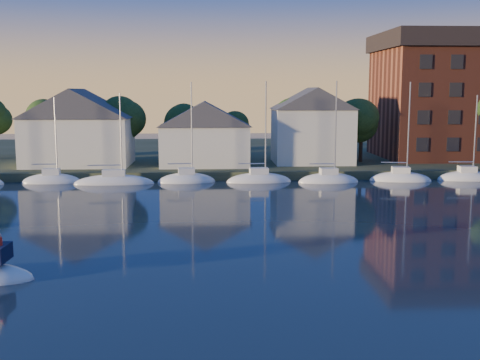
{
  "coord_description": "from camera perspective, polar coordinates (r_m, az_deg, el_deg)",
  "views": [
    {
      "loc": [
        -5.31,
        -19.02,
        10.32
      ],
      "look_at": [
        -3.28,
        22.0,
        4.24
      ],
      "focal_mm": 45.0,
      "sensor_mm": 36.0,
      "label": 1
    }
  ],
  "objects": [
    {
      "name": "shoreline_land",
      "position": [
        94.73,
        0.39,
        2.17
      ],
      "size": [
        160.0,
        50.0,
        2.0
      ],
      "primitive_type": "cube",
      "color": "#343B22",
      "rests_on": "ground"
    },
    {
      "name": "wooden_dock",
      "position": [
        71.96,
        1.42,
        0.18
      ],
      "size": [
        120.0,
        3.0,
        1.0
      ],
      "primitive_type": "cube",
      "color": "brown",
      "rests_on": "ground"
    },
    {
      "name": "clubhouse_west",
      "position": [
        78.93,
        -15.1,
        4.95
      ],
      "size": [
        13.65,
        9.45,
        9.64
      ],
      "color": "silver",
      "rests_on": "shoreline_land"
    },
    {
      "name": "clubhouse_centre",
      "position": [
        76.2,
        -3.36,
        4.51
      ],
      "size": [
        11.55,
        8.4,
        8.08
      ],
      "color": "silver",
      "rests_on": "shoreline_land"
    },
    {
      "name": "clubhouse_east",
      "position": [
        79.27,
        6.86,
        5.24
      ],
      "size": [
        10.5,
        8.4,
        9.8
      ],
      "color": "silver",
      "rests_on": "shoreline_land"
    },
    {
      "name": "tree_line",
      "position": [
        82.41,
        2.27,
        6.23
      ],
      "size": [
        93.4,
        5.4,
        8.9
      ],
      "color": "#362518",
      "rests_on": "shoreline_land"
    },
    {
      "name": "moored_fleet",
      "position": [
        68.84,
        -5.04,
        -0.15
      ],
      "size": [
        71.5,
        2.4,
        12.05
      ],
      "color": "white",
      "rests_on": "ground"
    }
  ]
}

